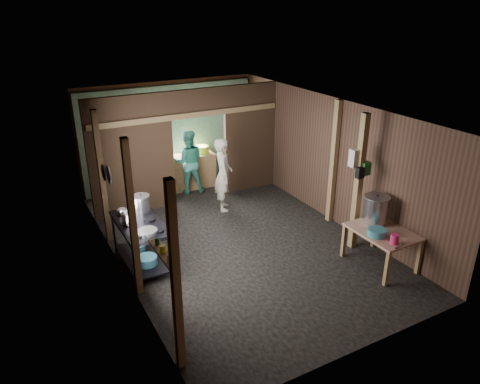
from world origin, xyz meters
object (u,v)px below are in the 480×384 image
stove_pot_large (141,204)px  cook (223,175)px  stock_pot (376,210)px  yellow_tub (202,149)px  gas_range (142,244)px  prep_table (380,248)px  pink_bucket (395,239)px

stove_pot_large → cook: size_ratio=0.20×
stock_pot → yellow_tub: (-1.29, 4.66, 0.02)m
gas_range → yellow_tub: bearing=50.0°
stove_pot_large → yellow_tub: (2.35, 2.58, -0.06)m
stock_pot → yellow_tub: size_ratio=1.60×
prep_table → cook: cook is taller
stock_pot → pink_bucket: stock_pot is taller
gas_range → stock_pot: (3.81, -1.66, 0.49)m
prep_table → stove_pot_large: bearing=145.9°
stock_pot → prep_table: bearing=-108.0°
gas_range → pink_bucket: 4.29m
pink_bucket → yellow_tub: yellow_tub is taller
cook → stock_pot: bearing=-132.9°
stove_pot_large → stock_pot: bearing=-29.7°
gas_range → prep_table: bearing=-28.0°
prep_table → yellow_tub: yellow_tub is taller
gas_range → stove_pot_large: (0.17, 0.42, 0.57)m
gas_range → yellow_tub: (2.52, 3.00, 0.51)m
gas_range → yellow_tub: size_ratio=4.41×
pink_bucket → yellow_tub: size_ratio=0.50×
prep_table → yellow_tub: size_ratio=3.47×
gas_range → stove_pot_large: bearing=68.0°
stove_pot_large → prep_table: bearing=-34.1°
gas_range → pink_bucket: bearing=-34.0°
pink_bucket → cook: size_ratio=0.10×
stove_pot_large → stock_pot: 4.20m
stock_pot → yellow_tub: 4.84m
pink_bucket → gas_range: bearing=146.0°
cook → stove_pot_large: bearing=137.4°
prep_table → pink_bucket: (-0.16, -0.41, 0.42)m
yellow_tub → cook: cook is taller
stove_pot_large → yellow_tub: bearing=47.7°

